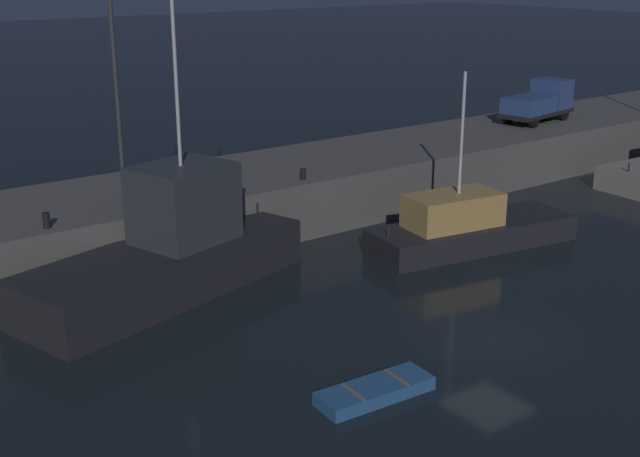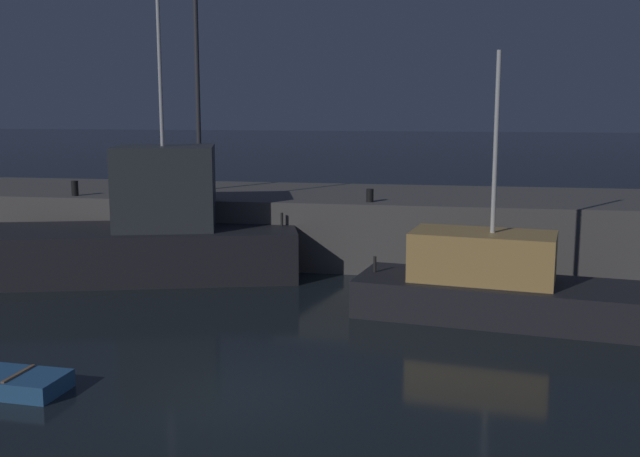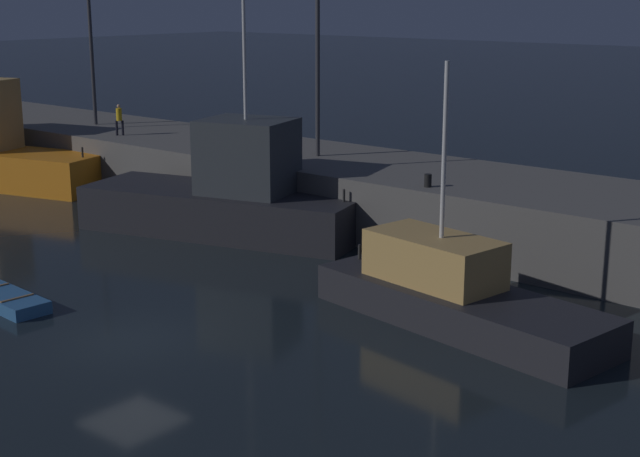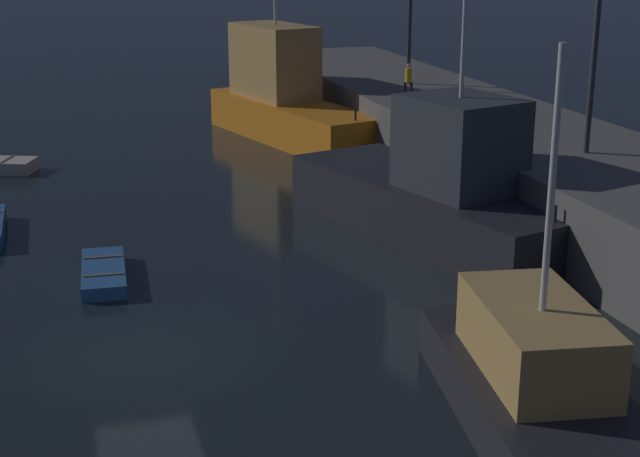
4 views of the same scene
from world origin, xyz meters
The scene contains 11 objects.
ground_plane centered at (0.00, 0.00, 0.00)m, with size 320.00×320.00×0.00m, color black.
pier_quay centered at (0.00, 15.97, 1.34)m, with size 76.03×7.26×2.68m.
fishing_trawler_red centered at (-6.65, 10.70, 1.57)m, with size 12.56×7.09×13.55m.
fishing_boat_orange centered at (6.33, 7.34, 0.95)m, with size 10.05×4.49×7.89m.
rowboat_white_mid centered at (-5.64, -0.50, 0.21)m, with size 3.71×1.49×0.45m.
lamp_post_west centered at (-22.31, 15.78, 6.94)m, with size 0.44×0.44×7.22m.
lamp_post_east centered at (-6.14, 15.81, 7.85)m, with size 0.44×0.44×8.98m.
dockworker centered at (-17.96, 14.03, 3.59)m, with size 0.41×0.41×1.60m.
bollard_west centered at (1.50, 13.18, 2.92)m, with size 0.28×0.28×0.49m, color black.
bollard_central centered at (-10.50, 13.05, 2.98)m, with size 0.28×0.28×0.61m, color black.
bollard_east centered at (-5.84, 12.72, 2.99)m, with size 0.28×0.28×0.63m, color black.
Camera 3 is at (20.36, -15.79, 9.79)m, focal length 52.03 mm.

